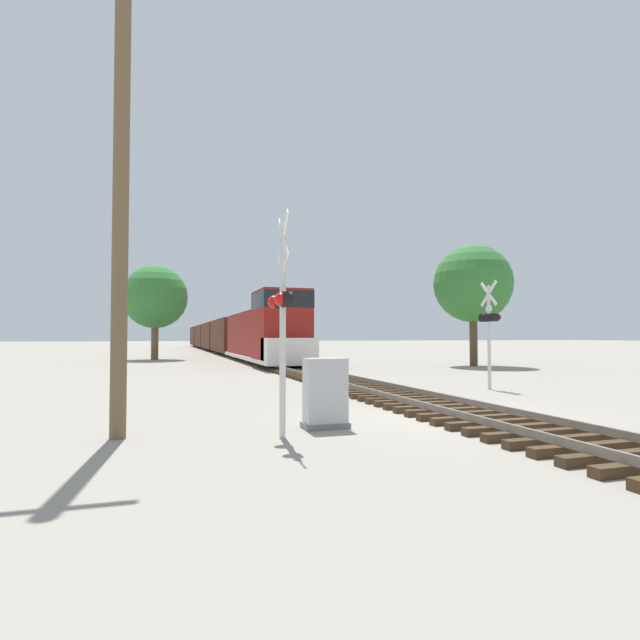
% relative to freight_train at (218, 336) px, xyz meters
% --- Properties ---
extents(ground_plane, '(400.00, 400.00, 0.00)m').
position_rel_freight_train_xyz_m(ground_plane, '(0.00, -53.86, -1.97)').
color(ground_plane, gray).
extents(rail_track_bed, '(2.60, 160.00, 0.31)m').
position_rel_freight_train_xyz_m(rail_track_bed, '(0.00, -53.86, -1.84)').
color(rail_track_bed, '#42301E').
rests_on(rail_track_bed, ground).
extents(freight_train, '(2.97, 78.29, 4.68)m').
position_rel_freight_train_xyz_m(freight_train, '(0.00, 0.00, 0.00)').
color(freight_train, maroon).
rests_on(freight_train, ground).
extents(crossing_signal_near, '(0.34, 1.00, 4.27)m').
position_rel_freight_train_xyz_m(crossing_signal_near, '(-4.67, -55.00, 0.47)').
color(crossing_signal_near, silver).
rests_on(crossing_signal_near, ground).
extents(crossing_signal_far, '(0.33, 1.00, 3.94)m').
position_rel_freight_train_xyz_m(crossing_signal_far, '(4.50, -48.92, 0.44)').
color(crossing_signal_far, silver).
rests_on(crossing_signal_far, ground).
extents(relay_cabinet, '(0.96, 0.52, 1.46)m').
position_rel_freight_train_xyz_m(relay_cabinet, '(-3.57, -54.32, -1.25)').
color(relay_cabinet, slate).
rests_on(relay_cabinet, ground).
extents(utility_pole, '(1.80, 0.30, 9.69)m').
position_rel_freight_train_xyz_m(utility_pole, '(-7.62, -54.16, 3.00)').
color(utility_pole, brown).
rests_on(utility_pole, ground).
extents(tree_far_right, '(5.04, 5.04, 7.88)m').
position_rel_freight_train_xyz_m(tree_far_right, '(12.41, -36.52, 3.36)').
color(tree_far_right, brown).
rests_on(tree_far_right, ground).
extents(tree_mid_background, '(5.24, 5.24, 7.82)m').
position_rel_freight_train_xyz_m(tree_mid_background, '(-7.40, -20.91, 3.20)').
color(tree_mid_background, brown).
rests_on(tree_mid_background, ground).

